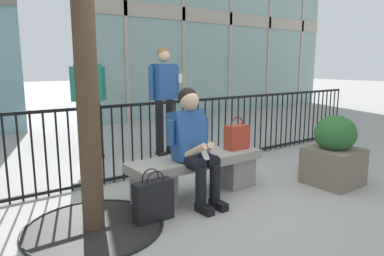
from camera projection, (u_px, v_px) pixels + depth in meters
ground_plane at (197, 195)px, 3.94m from camera, size 60.00×60.00×0.00m
stone_bench at (197, 171)px, 3.89m from camera, size 1.60×0.44×0.45m
seated_person_with_phone at (193, 142)px, 3.64m from camera, size 0.52×0.66×1.21m
handbag_on_bench at (237, 136)px, 4.16m from camera, size 0.28×0.15×0.39m
shopping_bag at (153, 200)px, 3.25m from camera, size 0.38×0.13×0.50m
bystander_at_railing at (89, 94)px, 5.35m from camera, size 0.55×0.43×1.71m
bystander_further_back at (164, 93)px, 5.56m from camera, size 0.55×0.29×1.71m
plaza_railing at (155, 138)px, 4.60m from camera, size 8.49×0.04×0.97m
planter at (334, 153)px, 4.23m from camera, size 0.58×0.58×0.85m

